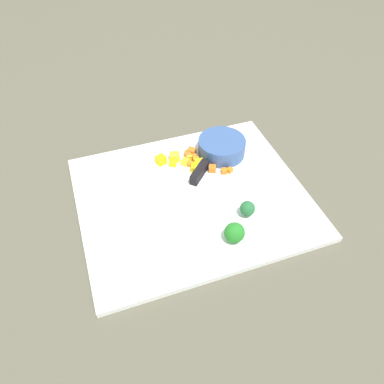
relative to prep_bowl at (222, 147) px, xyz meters
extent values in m
plane|color=#555041|center=(0.11, 0.10, -0.03)|extent=(4.00, 4.00, 0.00)
cube|color=white|center=(0.11, 0.10, -0.02)|extent=(0.46, 0.39, 0.01)
cylinder|color=#36528A|center=(0.00, 0.00, 0.00)|extent=(0.11, 0.11, 0.04)
cube|color=silver|center=(0.20, 0.18, -0.02)|extent=(0.12, 0.12, 0.00)
cube|color=black|center=(0.07, 0.06, -0.01)|extent=(0.06, 0.06, 0.02)
cube|color=orange|center=(0.07, 0.01, -0.01)|extent=(0.02, 0.02, 0.01)
cube|color=orange|center=(0.08, -0.01, -0.01)|extent=(0.02, 0.02, 0.01)
cube|color=orange|center=(0.08, 0.02, -0.01)|extent=(0.01, 0.01, 0.01)
cube|color=orange|center=(0.07, -0.02, -0.01)|extent=(0.02, 0.02, 0.02)
cube|color=orange|center=(0.07, 0.00, -0.01)|extent=(0.02, 0.02, 0.01)
cube|color=orange|center=(0.04, 0.05, -0.01)|extent=(0.02, 0.02, 0.01)
cube|color=orange|center=(0.07, 0.03, -0.01)|extent=(0.02, 0.02, 0.01)
cube|color=orange|center=(0.02, 0.06, -0.01)|extent=(0.01, 0.02, 0.01)
cube|color=orange|center=(0.01, 0.06, -0.01)|extent=(0.02, 0.01, 0.01)
cube|color=yellow|center=(0.08, 0.03, -0.01)|extent=(0.03, 0.03, 0.01)
cube|color=yellow|center=(0.08, 0.00, -0.01)|extent=(0.01, 0.02, 0.01)
cube|color=yellow|center=(0.14, -0.01, -0.01)|extent=(0.03, 0.02, 0.02)
cube|color=yellow|center=(0.09, 0.01, -0.01)|extent=(0.02, 0.02, 0.01)
cube|color=yellow|center=(0.06, 0.02, -0.01)|extent=(0.02, 0.02, 0.01)
cube|color=yellow|center=(0.12, 0.00, -0.01)|extent=(0.02, 0.02, 0.01)
cube|color=yellow|center=(0.11, -0.01, -0.01)|extent=(0.03, 0.03, 0.02)
cylinder|color=#8CAF68|center=(0.07, 0.23, -0.01)|extent=(0.01, 0.01, 0.01)
sphere|color=#257925|center=(0.07, 0.23, 0.00)|extent=(0.04, 0.04, 0.04)
cylinder|color=#8DAC68|center=(0.02, 0.19, -0.01)|extent=(0.01, 0.01, 0.01)
sphere|color=#266435|center=(0.02, 0.19, 0.00)|extent=(0.03, 0.03, 0.03)
camera|label=1|loc=(0.28, 0.60, 0.54)|focal=35.08mm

